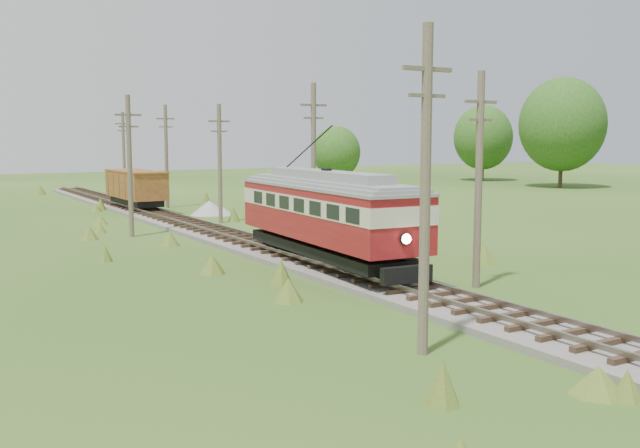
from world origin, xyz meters
TOP-DOWN VIEW (x-y plane):
  - railbed_main at (0.00, 34.00)m, footprint 3.60×96.00m
  - streetcar at (-0.00, 24.26)m, footprint 3.91×13.26m
  - gondola at (0.00, 54.68)m, footprint 2.92×8.63m
  - gravel_pile at (4.47, 49.44)m, footprint 3.12×3.31m
  - utility_pole_r_2 at (3.30, 18.00)m, footprint 1.60×0.30m
  - utility_pole_r_3 at (3.20, 31.00)m, footprint 1.60×0.30m
  - utility_pole_r_4 at (3.00, 44.00)m, footprint 1.60×0.30m
  - utility_pole_r_5 at (3.40, 57.00)m, footprint 1.60×0.30m
  - utility_pole_r_6 at (3.20, 70.00)m, footprint 1.60×0.30m
  - utility_pole_l_a at (-4.20, 12.00)m, footprint 1.60×0.30m
  - utility_pole_l_b at (-4.50, 40.00)m, footprint 1.60×0.30m
  - tree_right_4 at (54.00, 58.00)m, footprint 10.50×10.50m
  - tree_right_5 at (56.00, 74.00)m, footprint 8.40×8.40m
  - tree_mid_b at (30.00, 72.00)m, footprint 5.88×5.88m

SIDE VIEW (x-z plane):
  - railbed_main at x=0.00m, z-range -0.09..0.48m
  - gravel_pile at x=4.47m, z-range -0.04..1.10m
  - gondola at x=0.00m, z-range 0.68..3.53m
  - streetcar at x=0.00m, z-range -0.25..5.77m
  - utility_pole_r_4 at x=3.00m, z-range 0.12..8.52m
  - tree_mid_b at x=30.00m, z-range 0.54..8.12m
  - utility_pole_r_2 at x=3.30m, z-range 0.12..8.72m
  - utility_pole_l_b at x=-4.50m, z-range 0.12..8.72m
  - utility_pole_r_6 at x=3.20m, z-range 0.12..8.82m
  - utility_pole_r_5 at x=3.40m, z-range 0.13..9.03m
  - utility_pole_r_3 at x=3.20m, z-range 0.13..9.13m
  - utility_pole_l_a at x=-4.20m, z-range 0.13..9.13m
  - tree_right_5 at x=56.00m, z-range 0.78..11.60m
  - tree_right_4 at x=54.00m, z-range 0.98..14.51m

